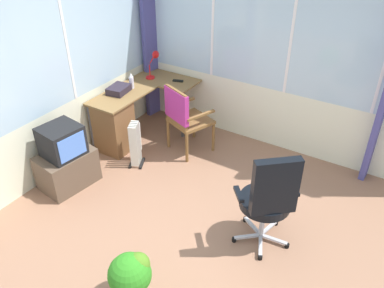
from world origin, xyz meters
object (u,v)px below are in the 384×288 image
tv_remote (178,81)px  tv_on_stand (66,160)px  office_chair (269,197)px  space_heater (136,143)px  wooden_armchair (182,113)px  potted_plant (131,275)px  desk (118,121)px  paper_tray (119,89)px  desk_lamp (155,60)px  spray_bottle (131,81)px

tv_remote → tv_on_stand: bearing=151.2°
office_chair → space_heater: 2.05m
wooden_armchair → office_chair: office_chair is taller
tv_remote → potted_plant: bearing=-172.1°
desk → tv_remote: 1.03m
desk → paper_tray: paper_tray is taller
office_chair → tv_on_stand: 2.44m
desk_lamp → paper_tray: size_ratio=1.30×
tv_on_stand → potted_plant: (-0.85, -1.67, -0.06)m
tv_on_stand → space_heater: size_ratio=1.33×
desk → office_chair: (-0.65, -2.43, 0.23)m
desk → space_heater: size_ratio=2.40×
paper_tray → office_chair: (-0.82, -2.52, -0.14)m
desk_lamp → paper_tray: bearing=170.0°
desk → tv_on_stand: (-0.98, -0.03, -0.05)m
tv_remote → office_chair: (-1.54, -2.04, -0.11)m
desk_lamp → potted_plant: bearing=-148.1°
wooden_armchair → desk_lamp: bearing=56.6°
tv_remote → tv_on_stand: tv_on_stand is taller
office_chair → paper_tray: bearing=71.9°
wooden_armchair → paper_tray: bearing=100.0°
desk_lamp → space_heater: (-1.06, -0.42, -0.68)m
paper_tray → wooden_armchair: wooden_armchair is taller
space_heater → tv_remote: bearing=3.4°
potted_plant → space_heater: bearing=37.5°
potted_plant → tv_remote: bearing=25.8°
tv_remote → tv_on_stand: size_ratio=0.19×
office_chair → tv_on_stand: office_chair is taller
tv_on_stand → spray_bottle: bearing=2.6°
office_chair → desk: bearing=74.9°
desk → desk_lamp: bearing=-2.0°
desk → desk_lamp: desk_lamp is taller
tv_remote → spray_bottle: bearing=122.6°
spray_bottle → paper_tray: 0.22m
space_heater → spray_bottle: bearing=39.9°
desk_lamp → wooden_armchair: (-0.52, -0.79, -0.39)m
tv_remote → potted_plant: (-2.72, -1.31, -0.45)m
tv_remote → wooden_armchair: (-0.56, -0.43, -0.14)m
office_chair → space_heater: bearing=77.2°
desk_lamp → potted_plant: desk_lamp is taller
paper_tray → tv_on_stand: (-1.15, -0.12, -0.42)m
wooden_armchair → tv_on_stand: size_ratio=1.19×
desk → wooden_armchair: 0.91m
wooden_armchair → potted_plant: (-2.16, -0.88, -0.30)m
tv_remote → potted_plant: tv_remote is taller
spray_bottle → space_heater: (-0.58, -0.49, -0.52)m
office_chair → space_heater: (0.45, 1.97, -0.32)m
tv_on_stand → space_heater: bearing=-28.8°
tv_remote → spray_bottle: 0.67m
tv_remote → wooden_armchair: wooden_armchair is taller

